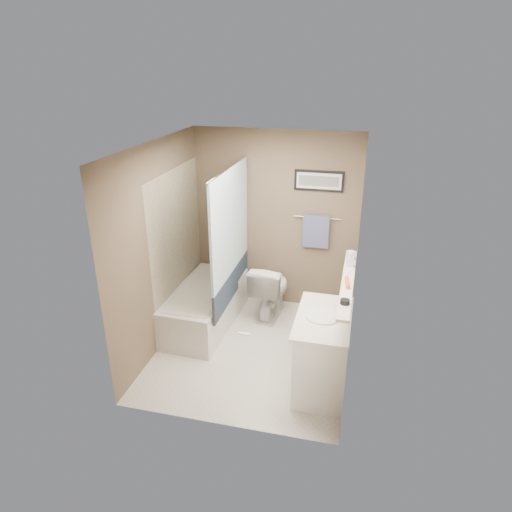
% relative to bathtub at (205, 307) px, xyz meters
% --- Properties ---
extents(ground, '(2.50, 2.50, 0.00)m').
position_rel_bathtub_xyz_m(ground, '(0.75, -0.42, -0.25)').
color(ground, silver).
rests_on(ground, ground).
extents(ceiling, '(2.20, 2.50, 0.04)m').
position_rel_bathtub_xyz_m(ceiling, '(0.75, -0.42, 2.13)').
color(ceiling, silver).
rests_on(ceiling, wall_back).
extents(wall_back, '(2.20, 0.04, 2.40)m').
position_rel_bathtub_xyz_m(wall_back, '(0.75, 0.81, 0.95)').
color(wall_back, brown).
rests_on(wall_back, ground).
extents(wall_front, '(2.20, 0.04, 2.40)m').
position_rel_bathtub_xyz_m(wall_front, '(0.75, -1.65, 0.95)').
color(wall_front, brown).
rests_on(wall_front, ground).
extents(wall_left, '(0.04, 2.50, 2.40)m').
position_rel_bathtub_xyz_m(wall_left, '(-0.33, -0.42, 0.95)').
color(wall_left, brown).
rests_on(wall_left, ground).
extents(wall_right, '(0.04, 2.50, 2.40)m').
position_rel_bathtub_xyz_m(wall_right, '(1.83, -0.42, 0.95)').
color(wall_right, brown).
rests_on(wall_right, ground).
extents(tile_surround, '(0.02, 1.55, 2.00)m').
position_rel_bathtub_xyz_m(tile_surround, '(-0.34, 0.08, 0.75)').
color(tile_surround, '#B9AA8C').
rests_on(tile_surround, wall_left).
extents(curtain_rod, '(0.02, 1.55, 0.02)m').
position_rel_bathtub_xyz_m(curtain_rod, '(0.35, 0.08, 1.80)').
color(curtain_rod, silver).
rests_on(curtain_rod, wall_left).
extents(curtain_upper, '(0.03, 1.45, 1.28)m').
position_rel_bathtub_xyz_m(curtain_upper, '(0.35, 0.08, 1.15)').
color(curtain_upper, white).
rests_on(curtain_upper, curtain_rod).
extents(curtain_lower, '(0.03, 1.45, 0.36)m').
position_rel_bathtub_xyz_m(curtain_lower, '(0.35, 0.08, 0.33)').
color(curtain_lower, '#27364A').
rests_on(curtain_lower, curtain_rod).
extents(mirror, '(0.02, 1.60, 1.00)m').
position_rel_bathtub_xyz_m(mirror, '(1.84, -0.57, 1.37)').
color(mirror, silver).
rests_on(mirror, wall_right).
extents(shelf, '(0.12, 1.60, 0.03)m').
position_rel_bathtub_xyz_m(shelf, '(1.79, -0.57, 0.85)').
color(shelf, silver).
rests_on(shelf, wall_right).
extents(towel_bar, '(0.60, 0.02, 0.02)m').
position_rel_bathtub_xyz_m(towel_bar, '(1.30, 0.79, 1.05)').
color(towel_bar, silver).
rests_on(towel_bar, wall_back).
extents(towel, '(0.34, 0.05, 0.44)m').
position_rel_bathtub_xyz_m(towel, '(1.30, 0.77, 0.87)').
color(towel, '#7B87B4').
rests_on(towel, towel_bar).
extents(art_frame, '(0.62, 0.02, 0.26)m').
position_rel_bathtub_xyz_m(art_frame, '(1.30, 0.81, 1.53)').
color(art_frame, black).
rests_on(art_frame, wall_back).
extents(art_mat, '(0.56, 0.00, 0.20)m').
position_rel_bathtub_xyz_m(art_mat, '(1.30, 0.80, 1.53)').
color(art_mat, white).
rests_on(art_mat, art_frame).
extents(art_image, '(0.50, 0.00, 0.13)m').
position_rel_bathtub_xyz_m(art_image, '(1.30, 0.79, 1.53)').
color(art_image, '#595959').
rests_on(art_image, art_mat).
extents(door, '(0.80, 0.02, 2.00)m').
position_rel_bathtub_xyz_m(door, '(1.30, -1.66, 0.75)').
color(door, silver).
rests_on(door, wall_front).
extents(door_handle, '(0.10, 0.02, 0.02)m').
position_rel_bathtub_xyz_m(door_handle, '(0.97, -1.61, 0.75)').
color(door_handle, silver).
rests_on(door_handle, door).
extents(bathtub, '(0.77, 1.53, 0.50)m').
position_rel_bathtub_xyz_m(bathtub, '(0.00, 0.00, 0.00)').
color(bathtub, silver).
rests_on(bathtub, ground).
extents(tub_rim, '(0.56, 1.36, 0.02)m').
position_rel_bathtub_xyz_m(tub_rim, '(-0.00, 0.00, 0.25)').
color(tub_rim, beige).
rests_on(tub_rim, bathtub).
extents(toilet, '(0.49, 0.78, 0.76)m').
position_rel_bathtub_xyz_m(toilet, '(0.78, 0.43, 0.13)').
color(toilet, white).
rests_on(toilet, ground).
extents(vanity, '(0.51, 0.91, 0.80)m').
position_rel_bathtub_xyz_m(vanity, '(1.60, -0.89, 0.15)').
color(vanity, white).
rests_on(vanity, ground).
extents(countertop, '(0.54, 0.96, 0.04)m').
position_rel_bathtub_xyz_m(countertop, '(1.59, -0.89, 0.57)').
color(countertop, silver).
rests_on(countertop, vanity).
extents(sink_basin, '(0.34, 0.34, 0.01)m').
position_rel_bathtub_xyz_m(sink_basin, '(1.58, -0.89, 0.60)').
color(sink_basin, white).
rests_on(sink_basin, countertop).
extents(faucet_spout, '(0.02, 0.02, 0.10)m').
position_rel_bathtub_xyz_m(faucet_spout, '(1.78, -0.89, 0.64)').
color(faucet_spout, silver).
rests_on(faucet_spout, countertop).
extents(faucet_knob, '(0.05, 0.05, 0.05)m').
position_rel_bathtub_xyz_m(faucet_knob, '(1.78, -0.79, 0.62)').
color(faucet_knob, silver).
rests_on(faucet_knob, countertop).
extents(candle_bowl_near, '(0.09, 0.09, 0.04)m').
position_rel_bathtub_xyz_m(candle_bowl_near, '(1.79, -1.08, 0.89)').
color(candle_bowl_near, black).
rests_on(candle_bowl_near, shelf).
extents(hair_brush_front, '(0.07, 0.22, 0.04)m').
position_rel_bathtub_xyz_m(hair_brush_front, '(1.79, -0.68, 0.89)').
color(hair_brush_front, '#ED4921').
rests_on(hair_brush_front, shelf).
extents(pink_comb, '(0.05, 0.16, 0.01)m').
position_rel_bathtub_xyz_m(pink_comb, '(1.79, -0.41, 0.87)').
color(pink_comb, '#FD9BBF').
rests_on(pink_comb, shelf).
extents(glass_jar, '(0.08, 0.08, 0.10)m').
position_rel_bathtub_xyz_m(glass_jar, '(1.79, -0.04, 0.92)').
color(glass_jar, white).
rests_on(glass_jar, shelf).
extents(soap_bottle, '(0.07, 0.07, 0.15)m').
position_rel_bathtub_xyz_m(soap_bottle, '(1.79, -0.22, 0.94)').
color(soap_bottle, '#999999').
rests_on(soap_bottle, shelf).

